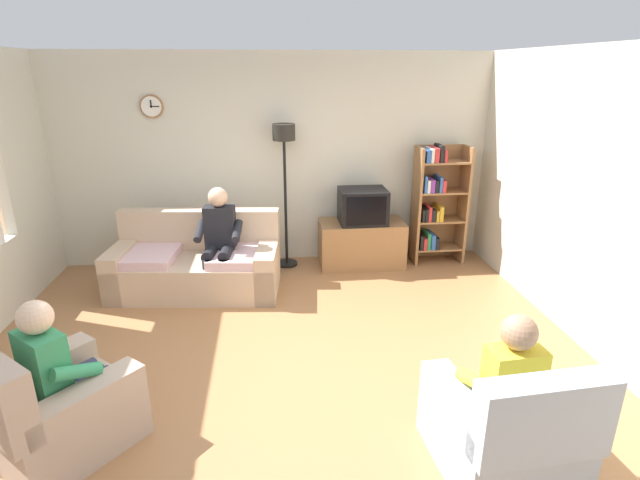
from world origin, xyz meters
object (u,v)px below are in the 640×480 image
(person_in_left_armchair, at_px, (60,366))
(tv, at_px, (363,206))
(tv_stand, at_px, (361,243))
(bookshelf, at_px, (436,202))
(floor_lamp, at_px, (284,157))
(armchair_near_window, at_px, (55,412))
(armchair_near_bookshelf, at_px, (504,431))
(couch, at_px, (196,265))
(person_in_right_armchair, at_px, (503,381))
(person_on_couch, at_px, (219,236))

(person_in_left_armchair, bearing_deg, tv, 48.84)
(tv_stand, height_order, bookshelf, bookshelf)
(floor_lamp, xyz_separation_m, armchair_near_window, (-1.69, -3.19, -1.16))
(floor_lamp, xyz_separation_m, armchair_near_bookshelf, (1.25, -3.68, -1.16))
(tv_stand, relative_size, armchair_near_window, 0.93)
(couch, distance_m, armchair_near_window, 2.58)
(bookshelf, relative_size, floor_lamp, 0.85)
(couch, xyz_separation_m, person_in_left_armchair, (-0.56, -2.44, 0.29))
(floor_lamp, distance_m, person_in_right_armchair, 3.90)
(couch, xyz_separation_m, person_in_right_armchair, (2.33, -2.91, 0.29))
(couch, bearing_deg, bookshelf, 12.02)
(bookshelf, bearing_deg, tv, -174.70)
(person_in_left_armchair, bearing_deg, armchair_near_bookshelf, -10.99)
(tv, distance_m, person_in_left_armchair, 3.99)
(tv_stand, relative_size, tv, 1.83)
(bookshelf, relative_size, person_on_couch, 1.28)
(tv_stand, distance_m, tv, 0.52)
(couch, bearing_deg, floor_lamp, 32.31)
(armchair_near_window, bearing_deg, person_on_couch, 69.21)
(couch, bearing_deg, tv_stand, 15.79)
(person_on_couch, bearing_deg, person_in_right_armchair, -54.03)
(person_on_couch, relative_size, person_in_right_armchair, 1.11)
(person_in_left_armchair, bearing_deg, bookshelf, 40.50)
(couch, bearing_deg, tv, 15.16)
(floor_lamp, height_order, person_in_left_armchair, floor_lamp)
(couch, distance_m, person_in_right_armchair, 3.74)
(armchair_near_window, distance_m, person_in_left_armchair, 0.33)
(tv, height_order, bookshelf, bookshelf)
(armchair_near_window, height_order, person_in_left_armchair, person_in_left_armchair)
(tv_stand, bearing_deg, armchair_near_window, -130.93)
(person_in_right_armchair, bearing_deg, tv_stand, 94.30)
(couch, relative_size, bookshelf, 1.25)
(person_on_couch, bearing_deg, floor_lamp, 45.27)
(bookshelf, xyz_separation_m, floor_lamp, (-1.98, 0.03, 0.64))
(bookshelf, height_order, person_on_couch, bookshelf)
(armchair_near_window, distance_m, armchair_near_bookshelf, 2.99)
(armchair_near_bookshelf, height_order, person_in_right_armchair, person_in_right_armchair)
(tv, relative_size, bookshelf, 0.38)
(floor_lamp, bearing_deg, person_in_left_armchair, -117.66)
(person_in_right_armchair, bearing_deg, bookshelf, 78.35)
(tv_stand, relative_size, person_on_couch, 0.89)
(tv_stand, bearing_deg, floor_lamp, 174.26)
(tv, height_order, person_in_right_armchair, person_in_right_armchair)
(tv, bearing_deg, floor_lamp, 172.86)
(tv, xyz_separation_m, floor_lamp, (-0.98, 0.12, 0.63))
(armchair_near_window, bearing_deg, bookshelf, 40.66)
(floor_lamp, height_order, person_in_right_armchair, floor_lamp)
(couch, xyz_separation_m, armchair_near_window, (-0.61, -2.51, -0.02))
(couch, relative_size, armchair_near_bookshelf, 2.11)
(floor_lamp, relative_size, armchair_near_bookshelf, 1.97)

